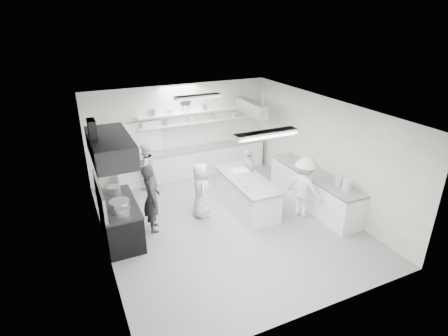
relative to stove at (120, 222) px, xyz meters
name	(u,v)px	position (x,y,z in m)	size (l,w,h in m)	color
floor	(226,222)	(2.60, -0.40, -0.46)	(6.00, 7.00, 0.02)	#9B9B9B
ceiling	(226,109)	(2.60, -0.40, 2.56)	(6.00, 7.00, 0.02)	white
wall_back	(180,130)	(2.60, 3.10, 1.05)	(6.00, 0.04, 3.00)	silver
wall_front	(315,246)	(2.60, -3.90, 1.05)	(6.00, 0.04, 3.00)	silver
wall_left	(99,193)	(-0.40, -0.40, 1.05)	(0.04, 7.00, 3.00)	silver
wall_right	(323,151)	(5.60, -0.40, 1.05)	(0.04, 7.00, 3.00)	silver
stove	(120,222)	(0.00, 0.00, 0.00)	(0.80, 1.80, 0.90)	black
exhaust_hood	(110,147)	(0.00, 0.00, 1.90)	(0.85, 2.00, 0.50)	#2A2A2E
back_counter	(193,162)	(2.90, 2.80, 0.01)	(5.00, 0.60, 0.92)	white
shelf_lower	(202,122)	(3.30, 2.97, 1.30)	(4.20, 0.26, 0.04)	white
shelf_upper	(201,111)	(3.30, 2.97, 1.65)	(4.20, 0.26, 0.04)	white
pass_through_window	(141,137)	(1.30, 3.08, 1.00)	(1.30, 0.04, 1.00)	black
wall_clock	(185,101)	(2.80, 3.06, 2.00)	(0.32, 0.32, 0.05)	white
right_counter	(314,190)	(5.25, -0.60, 0.02)	(0.74, 3.30, 0.94)	white
pot_rack	(251,108)	(4.60, 2.00, 1.85)	(0.30, 1.60, 0.40)	#B1B3B6
light_fixture_front	(266,134)	(2.60, -2.20, 2.49)	(1.30, 0.25, 0.10)	white
light_fixture_rear	(198,97)	(2.60, 1.40, 2.49)	(1.30, 0.25, 0.10)	white
prep_island	(246,194)	(3.45, 0.05, -0.03)	(0.86, 2.30, 0.85)	white
stove_pot	(120,206)	(0.00, -0.31, 0.59)	(0.45, 0.45, 0.25)	#B1B3B6
cook_stove	(152,198)	(0.81, 0.05, 0.43)	(0.64, 0.42, 1.75)	#292A2D
cook_back	(146,167)	(1.21, 2.38, 0.28)	(0.71, 0.55, 1.46)	silver
cook_island_left	(201,190)	(2.16, 0.19, 0.30)	(0.73, 0.48, 1.49)	silver
cook_island_right	(248,172)	(3.85, 0.73, 0.27)	(0.85, 0.35, 1.45)	silver
cook_right	(305,187)	(4.62, -0.98, 0.39)	(1.09, 0.63, 1.69)	silver
bowl_island_a	(249,190)	(3.20, -0.55, 0.43)	(0.26, 0.26, 0.06)	#B1B3B6
bowl_island_b	(237,172)	(3.39, 0.55, 0.43)	(0.20, 0.20, 0.06)	white
bowl_right	(337,184)	(5.33, -1.37, 0.52)	(0.24, 0.24, 0.06)	white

